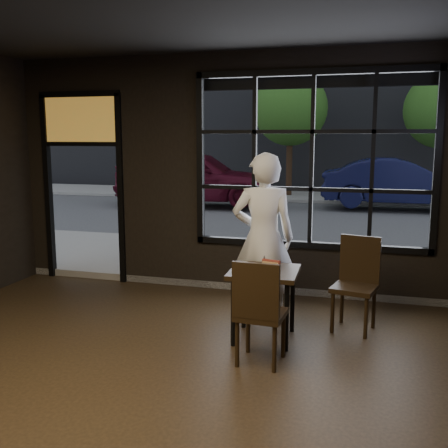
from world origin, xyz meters
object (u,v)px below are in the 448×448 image
(cafe_table, at_px, (264,304))
(chair_near, at_px, (261,311))
(man, at_px, (263,238))
(navy_car, at_px, (398,183))

(cafe_table, xyz_separation_m, chair_near, (0.09, -0.58, 0.13))
(cafe_table, height_order, man, man)
(chair_near, bearing_deg, cafe_table, -77.80)
(chair_near, bearing_deg, man, -75.76)
(chair_near, relative_size, navy_car, 0.24)
(man, distance_m, navy_car, 10.27)
(cafe_table, distance_m, chair_near, 0.60)
(man, relative_size, navy_car, 0.45)
(chair_near, xyz_separation_m, navy_car, (1.66, 11.22, 0.30))
(cafe_table, relative_size, man, 0.39)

